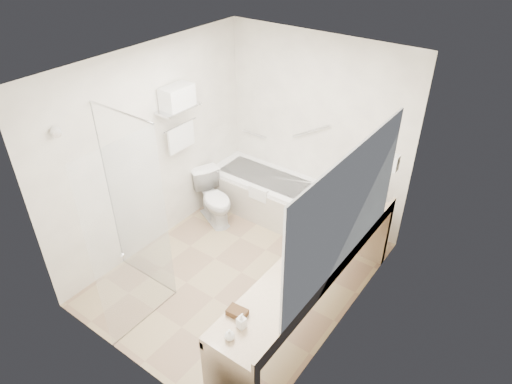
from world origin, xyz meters
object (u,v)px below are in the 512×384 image
Objects in this scene: bathtub at (267,194)px; vanity_counter at (313,276)px; toilet at (214,199)px; water_bottle_left at (365,192)px; amenity_basket at (237,312)px.

vanity_counter is at bearing -42.35° from bathtub.
bathtub is at bearing -12.48° from toilet.
bathtub is at bearing 174.57° from water_bottle_left.
water_bottle_left is at bearing 86.96° from amenity_basket.
water_bottle_left is (-0.06, 1.25, 0.30)m from vanity_counter.
toilet is (-0.45, -0.60, 0.07)m from bathtub.
water_bottle_left is (1.92, 0.46, 0.60)m from toilet.
vanity_counter is at bearing 79.77° from amenity_basket.
water_bottle_left is at bearing -5.43° from bathtub.
toilet is at bearing -166.55° from water_bottle_left.
water_bottle_left is at bearing 92.65° from vanity_counter.
bathtub is 2.09m from vanity_counter.
amenity_basket reaches higher than toilet.
vanity_counter reaches higher than bathtub.
amenity_basket is (-0.18, -0.98, 0.24)m from vanity_counter.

